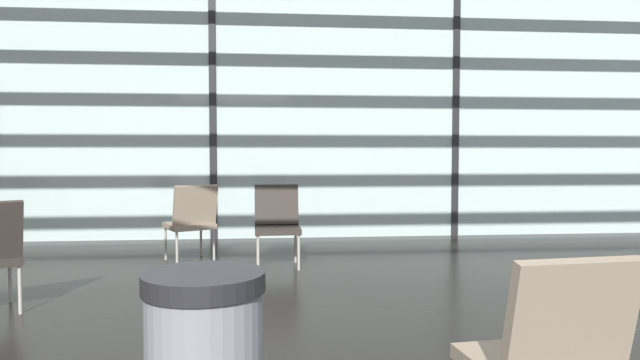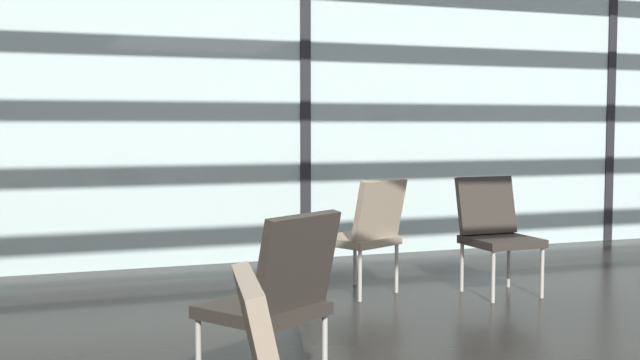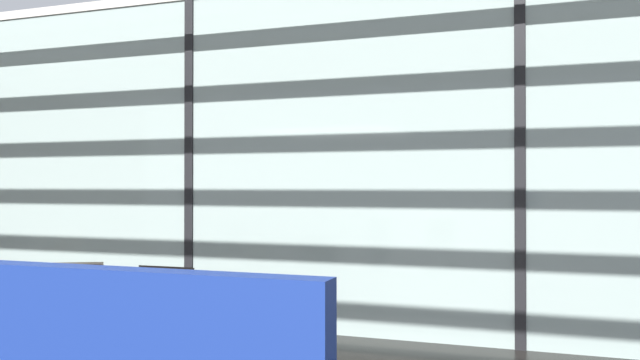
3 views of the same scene
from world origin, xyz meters
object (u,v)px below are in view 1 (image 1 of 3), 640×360
object	(u,v)px
parked_airplane	(298,119)
lounge_chair_3	(277,220)
lounge_chair_1	(192,218)
lounge_chair_2	(549,351)

from	to	relation	value
parked_airplane	lounge_chair_3	xyz separation A→B (m)	(-0.59, -6.57, -1.48)
parked_airplane	lounge_chair_3	world-z (taller)	parked_airplane
parked_airplane	lounge_chair_1	world-z (taller)	parked_airplane
parked_airplane	lounge_chair_2	world-z (taller)	parked_airplane
parked_airplane	lounge_chair_2	size ratio (longest dim) A/B	14.14
parked_airplane	lounge_chair_1	xyz separation A→B (m)	(-1.53, -6.32, -1.48)
lounge_chair_2	lounge_chair_1	bearing A→B (deg)	-72.84
lounge_chair_1	lounge_chair_3	bearing A→B (deg)	138.56
lounge_chair_3	lounge_chair_1	bearing A→B (deg)	163.19
lounge_chair_1	lounge_chair_2	xyz separation A→B (m)	(1.87, -4.37, 0.00)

